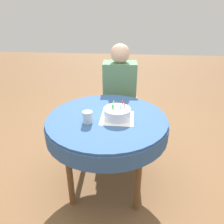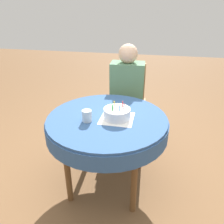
{
  "view_description": "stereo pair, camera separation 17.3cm",
  "coord_description": "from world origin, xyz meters",
  "px_view_note": "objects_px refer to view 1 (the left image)",
  "views": [
    {
      "loc": [
        0.19,
        -1.57,
        1.54
      ],
      "look_at": [
        0.04,
        -0.0,
        0.76
      ],
      "focal_mm": 35.0,
      "sensor_mm": 36.0,
      "label": 1
    },
    {
      "loc": [
        0.36,
        -1.55,
        1.54
      ],
      "look_at": [
        0.04,
        -0.0,
        0.76
      ],
      "focal_mm": 35.0,
      "sensor_mm": 36.0,
      "label": 2
    }
  ],
  "objects_px": {
    "chair": "(119,99)",
    "person": "(120,86)",
    "birthday_cake": "(117,113)",
    "drinking_glass": "(88,117)"
  },
  "relations": [
    {
      "from": "chair",
      "to": "person",
      "type": "relative_size",
      "value": 0.79
    },
    {
      "from": "chair",
      "to": "drinking_glass",
      "type": "xyz_separation_m",
      "value": [
        -0.19,
        -0.95,
        0.24
      ]
    },
    {
      "from": "chair",
      "to": "drinking_glass",
      "type": "bearing_deg",
      "value": -104.16
    },
    {
      "from": "chair",
      "to": "person",
      "type": "xyz_separation_m",
      "value": [
        0.0,
        -0.1,
        0.2
      ]
    },
    {
      "from": "person",
      "to": "birthday_cake",
      "type": "relative_size",
      "value": 5.43
    },
    {
      "from": "person",
      "to": "drinking_glass",
      "type": "xyz_separation_m",
      "value": [
        -0.19,
        -0.86,
        0.04
      ]
    },
    {
      "from": "chair",
      "to": "birthday_cake",
      "type": "height_order",
      "value": "chair"
    },
    {
      "from": "person",
      "to": "drinking_glass",
      "type": "relative_size",
      "value": 12.66
    },
    {
      "from": "person",
      "to": "birthday_cake",
      "type": "bearing_deg",
      "value": -90.74
    },
    {
      "from": "chair",
      "to": "person",
      "type": "bearing_deg",
      "value": -90.0
    }
  ]
}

